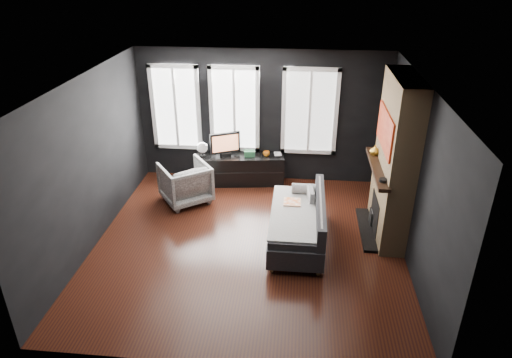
# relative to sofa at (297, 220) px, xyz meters

# --- Properties ---
(floor) EXTENTS (5.00, 5.00, 0.00)m
(floor) POSITION_rel_sofa_xyz_m (-0.79, -0.16, -0.41)
(floor) COLOR black
(floor) RESTS_ON ground
(ceiling) EXTENTS (5.00, 5.00, 0.00)m
(ceiling) POSITION_rel_sofa_xyz_m (-0.79, -0.16, 2.29)
(ceiling) COLOR white
(ceiling) RESTS_ON ground
(wall_back) EXTENTS (5.00, 0.02, 2.70)m
(wall_back) POSITION_rel_sofa_xyz_m (-0.79, 2.34, 0.94)
(wall_back) COLOR black
(wall_back) RESTS_ON ground
(wall_left) EXTENTS (0.02, 5.00, 2.70)m
(wall_left) POSITION_rel_sofa_xyz_m (-3.29, -0.16, 0.94)
(wall_left) COLOR black
(wall_left) RESTS_ON ground
(wall_right) EXTENTS (0.02, 5.00, 2.70)m
(wall_right) POSITION_rel_sofa_xyz_m (1.71, -0.16, 0.94)
(wall_right) COLOR black
(wall_right) RESTS_ON ground
(windows) EXTENTS (4.00, 0.16, 1.76)m
(windows) POSITION_rel_sofa_xyz_m (-1.24, 2.30, 1.97)
(windows) COLOR white
(windows) RESTS_ON wall_back
(fireplace) EXTENTS (0.70, 1.62, 2.70)m
(fireplace) POSITION_rel_sofa_xyz_m (1.51, 0.44, 0.94)
(fireplace) COLOR #93724C
(fireplace) RESTS_ON floor
(sofa) EXTENTS (0.96, 1.91, 0.82)m
(sofa) POSITION_rel_sofa_xyz_m (0.00, 0.00, 0.00)
(sofa) COLOR #232326
(sofa) RESTS_ON floor
(stripe_pillow) EXTENTS (0.13, 0.35, 0.34)m
(stripe_pillow) POSITION_rel_sofa_xyz_m (0.21, 0.43, 0.18)
(stripe_pillow) COLOR gray
(stripe_pillow) RESTS_ON sofa
(armchair) EXTENTS (1.13, 1.12, 0.86)m
(armchair) POSITION_rel_sofa_xyz_m (-2.15, 1.18, 0.02)
(armchair) COLOR silver
(armchair) RESTS_ON floor
(media_console) EXTENTS (1.82, 0.77, 0.61)m
(media_console) POSITION_rel_sofa_xyz_m (-1.20, 2.08, -0.11)
(media_console) COLOR black
(media_console) RESTS_ON floor
(monitor) EXTENTS (0.62, 0.39, 0.56)m
(monitor) POSITION_rel_sofa_xyz_m (-1.50, 2.03, 0.48)
(monitor) COLOR black
(monitor) RESTS_ON media_console
(desk_fan) EXTENTS (0.25, 0.25, 0.31)m
(desk_fan) POSITION_rel_sofa_xyz_m (-1.96, 1.95, 0.35)
(desk_fan) COLOR gray
(desk_fan) RESTS_ON media_console
(mug) EXTENTS (0.16, 0.14, 0.13)m
(mug) POSITION_rel_sofa_xyz_m (-0.67, 2.09, 0.27)
(mug) COLOR orange
(mug) RESTS_ON media_console
(book) EXTENTS (0.15, 0.04, 0.20)m
(book) POSITION_rel_sofa_xyz_m (-0.52, 2.19, 0.30)
(book) COLOR tan
(book) RESTS_ON media_console
(storage_box) EXTENTS (0.23, 0.16, 0.12)m
(storage_box) POSITION_rel_sofa_xyz_m (-1.01, 2.06, 0.26)
(storage_box) COLOR #2A653D
(storage_box) RESTS_ON media_console
(mantel_vase) EXTENTS (0.21, 0.22, 0.17)m
(mantel_vase) POSITION_rel_sofa_xyz_m (1.26, 0.89, 0.91)
(mantel_vase) COLOR gold
(mantel_vase) RESTS_ON fireplace
(mantel_clock) EXTENTS (0.16, 0.16, 0.04)m
(mantel_clock) POSITION_rel_sofa_xyz_m (1.26, -0.11, 0.84)
(mantel_clock) COLOR black
(mantel_clock) RESTS_ON fireplace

